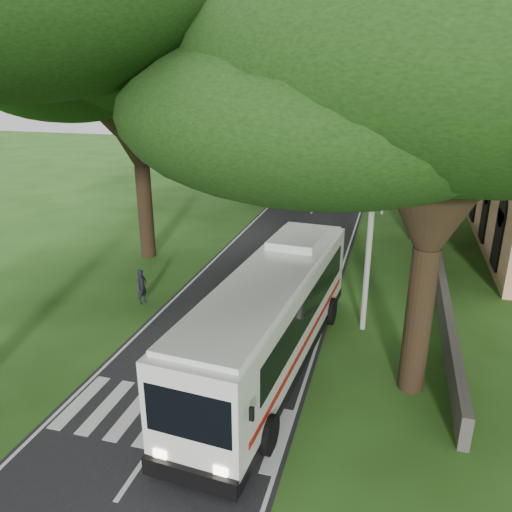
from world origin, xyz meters
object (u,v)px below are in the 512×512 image
at_px(pedestrian, 142,287).
at_px(pole_near, 370,239).
at_px(pole_mid, 386,162).
at_px(distant_car_a, 317,185).
at_px(pole_far, 392,134).
at_px(coach_bus, 272,316).
at_px(distant_car_b, 326,161).

bearing_deg(pedestrian, pole_near, -77.27).
bearing_deg(pole_mid, pedestrian, -117.62).
relative_size(pole_near, pedestrian, 4.58).
relative_size(pole_mid, pedestrian, 4.58).
height_order(pole_near, distant_car_a, pole_near).
distance_m(pole_mid, pedestrian, 23.10).
bearing_deg(distant_car_a, pole_far, -130.59).
xyz_separation_m(pole_far, coach_bus, (-3.17, -43.93, -2.06)).
xyz_separation_m(pole_near, coach_bus, (-3.17, -3.93, -2.06)).
bearing_deg(distant_car_b, pole_near, -83.15).
xyz_separation_m(pole_mid, pole_far, (0.00, 20.00, 0.00)).
bearing_deg(pole_mid, coach_bus, -97.55).
bearing_deg(pole_far, pedestrian, -104.75).
height_order(pole_far, distant_car_a, pole_far).
relative_size(coach_bus, distant_car_a, 3.08).
xyz_separation_m(pole_mid, distant_car_a, (-6.30, 6.21, -3.40)).
xyz_separation_m(coach_bus, distant_car_a, (-3.13, 30.13, -1.34)).
height_order(pole_near, pole_far, same).
bearing_deg(pole_near, distant_car_b, 100.51).
relative_size(pole_mid, coach_bus, 0.59).
bearing_deg(pole_mid, distant_car_b, 109.90).
bearing_deg(coach_bus, pole_far, 90.36).
xyz_separation_m(distant_car_a, distant_car_b, (-1.31, 14.83, -0.14)).
distance_m(pole_far, distant_car_b, 8.46).
distance_m(pole_near, pole_far, 40.00).
distance_m(pole_far, pedestrian, 41.76).
relative_size(pole_near, pole_far, 1.00).
distance_m(pole_near, pole_mid, 20.00).
bearing_deg(pole_near, pedestrian, -178.59).
bearing_deg(pedestrian, distant_car_a, 2.10).
relative_size(pole_near, coach_bus, 0.59).
bearing_deg(pedestrian, distant_car_b, 7.19).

